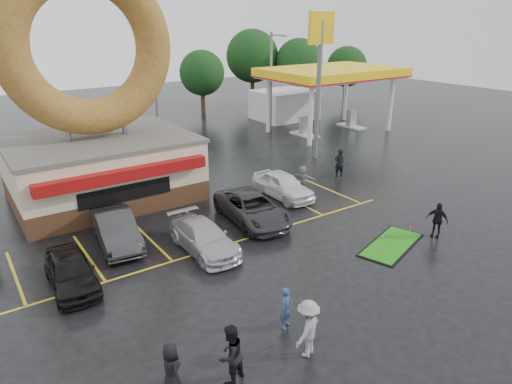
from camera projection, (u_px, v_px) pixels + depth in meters
ground at (272, 274)px, 19.31m from camera, size 120.00×120.00×0.00m
donut_shop at (97, 124)px, 26.11m from camera, size 10.20×8.70×13.50m
gas_station at (310, 88)px, 44.68m from camera, size 12.30×13.65×5.90m
shell_sign at (320, 59)px, 32.78m from camera, size 2.20×0.36×10.60m
streetlight_mid at (156, 91)px, 35.82m from camera, size 0.40×2.21×9.00m
streetlight_right at (271, 79)px, 42.93m from camera, size 0.40×2.21×9.00m
tree_far_a at (299, 63)px, 54.30m from camera, size 5.60×5.60×8.00m
tree_far_b at (347, 67)px, 56.17m from camera, size 4.90×4.90×7.00m
tree_far_c at (252, 56)px, 55.03m from camera, size 6.30×6.30×9.00m
tree_far_d at (202, 73)px, 49.73m from camera, size 4.90×4.90×7.00m
car_black at (71, 271)px, 18.19m from camera, size 1.87×4.25×1.42m
car_dgrey at (116, 229)px, 21.63m from camera, size 2.22×4.94×1.57m
car_silver at (204, 237)px, 21.05m from camera, size 1.93×4.67×1.35m
car_grey at (252, 208)px, 24.09m from camera, size 3.05×5.62×1.50m
car_white at (283, 185)px, 27.37m from camera, size 1.85×4.52×1.54m
person_blue at (286, 308)px, 15.77m from camera, size 0.66×0.55×1.55m
person_blackjkt at (230, 354)px, 13.33m from camera, size 1.11×0.99×1.91m
person_hoodie at (308, 328)px, 14.39m from camera, size 1.46×1.16×1.98m
person_bystander at (171, 369)px, 12.93m from camera, size 0.55×0.83×1.67m
person_cameraman at (437, 220)px, 22.37m from camera, size 0.73×1.13×1.78m
person_walker_near at (303, 179)px, 28.27m from camera, size 1.01×1.62×1.67m
person_walker_far at (339, 163)px, 30.92m from camera, size 0.81×0.66×1.91m
putting_green at (391, 245)px, 21.76m from camera, size 4.37×2.89×0.51m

